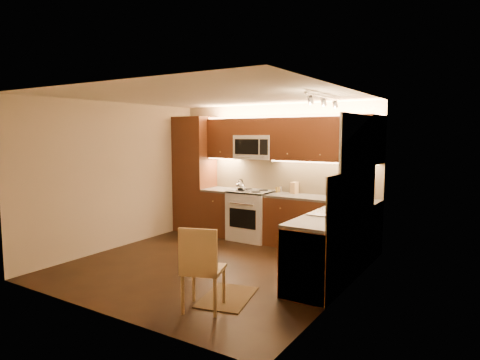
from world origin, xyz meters
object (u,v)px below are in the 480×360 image
Objects in this scene: stove at (252,215)px; soap_bottle at (364,200)px; toaster_oven at (341,192)px; sink at (336,207)px; microwave at (256,147)px; dining_chair at (204,267)px; kettle at (240,185)px; knife_block at (294,188)px.

soap_bottle is at bearing -10.69° from stove.
soap_bottle is at bearing -27.85° from toaster_oven.
sink is (2.00, -1.12, 0.52)m from stove.
toaster_oven is at bearing -3.42° from microwave.
kettle is at bearing 95.41° from dining_chair.
microwave is 3.62× the size of kettle.
sink is at bearing -32.21° from microwave.
stove is at bearing 25.01° from kettle.
toaster_oven reaches higher than knife_block.
soap_bottle is 2.82m from dining_chair.
sink is 4.18× the size of knife_block.
microwave is 3.69× the size of knife_block.
toaster_oven is (-0.32, 1.16, 0.04)m from sink.
stove is 0.95× the size of dining_chair.
stove is at bearing -173.59° from soap_bottle.
microwave is 1.83m from toaster_oven.
stove is 4.47× the size of knife_block.
knife_block is 3.24m from dining_chair.
sink is at bearing -17.70° from kettle.
microwave is at bearing 90.00° from stove.
knife_block is at bearing -176.61° from toaster_oven.
knife_block reaches higher than soap_bottle.
stove is 1.27m from microwave.
kettle is at bearing -162.93° from stove.
sink is (2.00, -1.26, -0.74)m from microwave.
kettle is at bearing -171.17° from soap_bottle.
knife_block is 1.24× the size of soap_bottle.
kettle is 1.01m from knife_block.
dining_chair is at bearing -57.29° from kettle.
stove is at bearing 150.64° from sink.
kettle is (-0.21, -0.20, -0.69)m from microwave.
kettle is 1.02× the size of knife_block.
toaster_oven is at bearing 105.24° from sink.
kettle is 0.22× the size of dining_chair.
stove is at bearing -161.12° from knife_block.
dining_chair is (1.13, -2.98, 0.02)m from stove.
soap_bottle is at bearing 75.35° from sink.
kettle is (-2.21, 1.06, 0.05)m from sink.
dining_chair is at bearing -86.50° from toaster_oven.
microwave is 2.48m from sink.
dining_chair is at bearing -69.97° from microwave.
microwave is at bearing 147.79° from sink.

